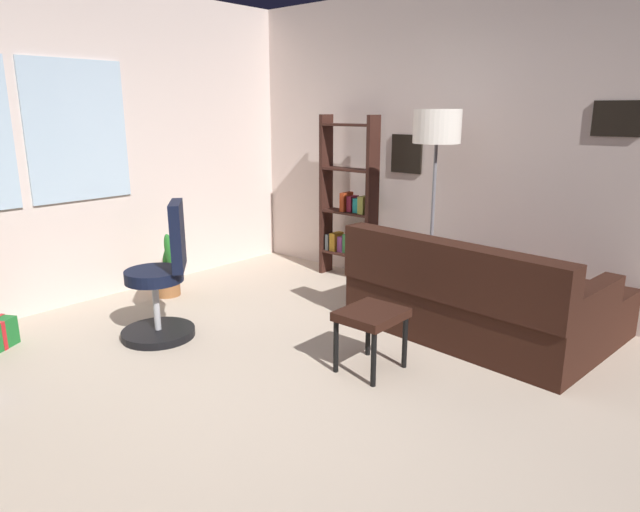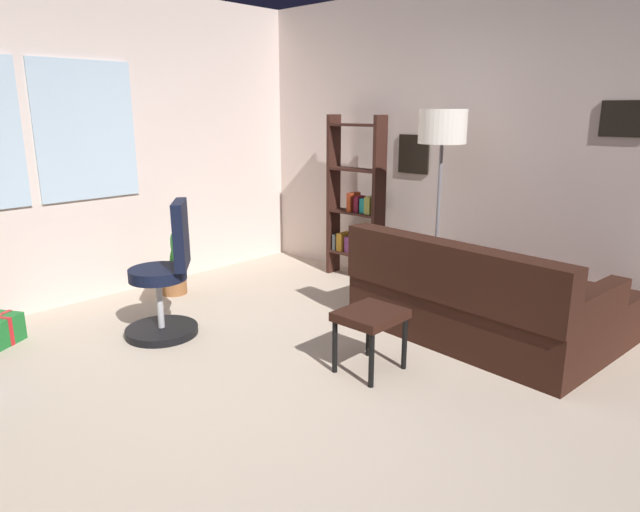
# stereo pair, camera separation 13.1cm
# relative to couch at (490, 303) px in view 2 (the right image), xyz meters

# --- Properties ---
(ground_plane) EXTENTS (4.93, 5.30, 0.10)m
(ground_plane) POSITION_rel_couch_xyz_m (-1.72, 0.50, -0.33)
(ground_plane) COLOR beige
(wall_back_with_windows) EXTENTS (4.93, 0.12, 2.80)m
(wall_back_with_windows) POSITION_rel_couch_xyz_m (-1.73, 3.19, 1.13)
(wall_back_with_windows) COLOR beige
(wall_back_with_windows) RESTS_ON ground_plane
(wall_right_with_frames) EXTENTS (0.12, 5.30, 2.80)m
(wall_right_with_frames) POSITION_rel_couch_xyz_m (0.80, 0.50, 1.12)
(wall_right_with_frames) COLOR beige
(wall_right_with_frames) RESTS_ON ground_plane
(couch) EXTENTS (1.58, 1.97, 0.81)m
(couch) POSITION_rel_couch_xyz_m (0.00, 0.00, 0.00)
(couch) COLOR black
(couch) RESTS_ON ground_plane
(footstool) EXTENTS (0.42, 0.37, 0.43)m
(footstool) POSITION_rel_couch_xyz_m (-1.09, 0.32, 0.09)
(footstool) COLOR black
(footstool) RESTS_ON ground_plane
(office_chair) EXTENTS (0.58, 0.58, 1.06)m
(office_chair) POSITION_rel_couch_xyz_m (-1.67, 1.87, 0.14)
(office_chair) COLOR black
(office_chair) RESTS_ON ground_plane
(bookshelf) EXTENTS (0.18, 0.64, 1.67)m
(bookshelf) POSITION_rel_couch_xyz_m (0.54, 1.79, 0.46)
(bookshelf) COLOR #331A14
(bookshelf) RESTS_ON ground_plane
(floor_lamp) EXTENTS (0.40, 0.40, 1.73)m
(floor_lamp) POSITION_rel_couch_xyz_m (0.29, 0.68, 1.21)
(floor_lamp) COLOR slate
(floor_lamp) RESTS_ON ground_plane
(potted_plant) EXTENTS (0.38, 0.38, 0.66)m
(potted_plant) POSITION_rel_couch_xyz_m (-1.06, 2.67, 0.00)
(potted_plant) COLOR brown
(potted_plant) RESTS_ON ground_plane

